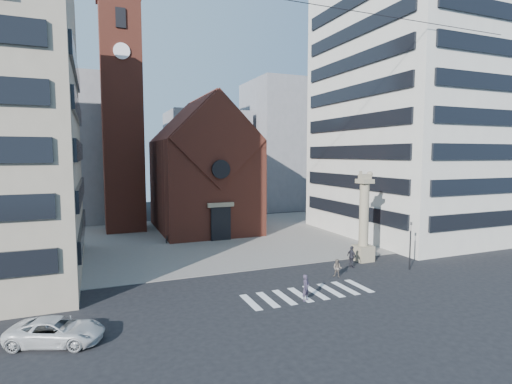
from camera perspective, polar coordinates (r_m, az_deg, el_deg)
ground at (r=32.83m, az=3.93°, el=-12.77°), size 120.00×120.00×0.00m
piazza at (r=50.01m, az=-5.77°, el=-6.40°), size 46.00×30.00×0.05m
zebra_crossing at (r=30.57m, az=7.44°, el=-14.19°), size 10.20×3.20×0.01m
church at (r=54.83m, az=-7.64°, el=3.00°), size 12.00×16.65×18.00m
campanile at (r=56.37m, az=-18.59°, el=10.72°), size 5.50×5.50×31.20m
building_right at (r=55.33m, az=21.46°, el=11.01°), size 18.00×22.00×32.00m
bg_block_left at (r=68.26m, az=-27.58°, el=5.43°), size 16.00×14.00×22.00m
bg_block_mid at (r=75.63m, az=-7.07°, el=4.42°), size 14.00×12.00×18.00m
bg_block_right at (r=78.63m, az=4.89°, el=6.67°), size 16.00×14.00×24.00m
lion_column at (r=39.66m, az=15.14°, el=-4.63°), size 1.63×1.60×8.68m
traffic_light at (r=38.17m, az=21.17°, el=-6.98°), size 0.13×0.16×4.30m
white_car at (r=25.30m, az=-26.64°, el=-17.34°), size 5.47×3.92×1.38m
pedestrian_0 at (r=28.91m, az=7.14°, el=-13.41°), size 0.81×0.73×1.86m
pedestrian_1 at (r=34.54m, az=11.54°, el=-10.62°), size 0.92×0.94×1.53m
pedestrian_2 at (r=37.61m, az=13.52°, el=-8.98°), size 0.60×1.20×1.98m
scooter_0 at (r=47.78m, az=-12.55°, el=-6.47°), size 1.15×1.85×0.92m
scooter_1 at (r=48.07m, az=-10.53°, el=-6.30°), size 1.01×1.76×1.02m
scooter_2 at (r=48.45m, az=-8.54°, el=-6.24°), size 1.15×1.85×0.92m
scooter_3 at (r=48.86m, az=-6.58°, el=-6.05°), size 1.01×1.76×1.02m
scooter_4 at (r=49.35m, az=-4.66°, el=-5.98°), size 1.15×1.85×0.92m
scooter_5 at (r=49.87m, az=-2.78°, el=-5.79°), size 1.01×1.76×1.02m
scooter_6 at (r=50.46m, az=-0.94°, el=-5.71°), size 1.15×1.85×0.92m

